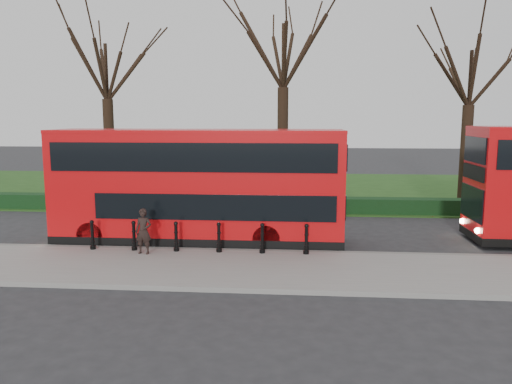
{
  "coord_description": "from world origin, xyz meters",
  "views": [
    {
      "loc": [
        2.8,
        -18.08,
        4.83
      ],
      "look_at": [
        1.28,
        0.5,
        2.0
      ],
      "focal_mm": 35.0,
      "sensor_mm": 36.0,
      "label": 1
    }
  ],
  "objects": [
    {
      "name": "bollard_row",
      "position": [
        -0.62,
        -1.35,
        0.65
      ],
      "size": [
        7.72,
        0.15,
        1.0
      ],
      "color": "black",
      "rests_on": "pavement"
    },
    {
      "name": "pedestrian",
      "position": [
        -2.41,
        -1.76,
        0.94
      ],
      "size": [
        0.6,
        0.43,
        1.57
      ],
      "primitive_type": "imported",
      "rotation": [
        0.0,
        0.0,
        -0.09
      ],
      "color": "black",
      "rests_on": "pavement"
    },
    {
      "name": "bus_lead",
      "position": [
        -0.92,
        0.4,
        2.19
      ],
      "size": [
        10.91,
        2.51,
        4.34
      ],
      "color": "red",
      "rests_on": "ground"
    },
    {
      "name": "tree_mid",
      "position": [
        2.0,
        10.0,
        8.49
      ],
      "size": [
        7.47,
        7.47,
        11.68
      ],
      "color": "black",
      "rests_on": "ground"
    },
    {
      "name": "grass_verge",
      "position": [
        0.0,
        15.0,
        0.03
      ],
      "size": [
        60.0,
        18.0,
        0.06
      ],
      "primitive_type": "cube",
      "color": "#204517",
      "rests_on": "ground"
    },
    {
      "name": "kerb",
      "position": [
        0.0,
        -1.0,
        0.07
      ],
      "size": [
        60.0,
        0.25,
        0.16
      ],
      "primitive_type": "cube",
      "color": "slate",
      "rests_on": "ground"
    },
    {
      "name": "yellow_line_outer",
      "position": [
        0.0,
        -0.7,
        0.01
      ],
      "size": [
        60.0,
        0.1,
        0.01
      ],
      "primitive_type": "cube",
      "color": "yellow",
      "rests_on": "ground"
    },
    {
      "name": "ground",
      "position": [
        0.0,
        0.0,
        0.0
      ],
      "size": [
        120.0,
        120.0,
        0.0
      ],
      "primitive_type": "plane",
      "color": "#28282B",
      "rests_on": "ground"
    },
    {
      "name": "pavement",
      "position": [
        0.0,
        -3.0,
        0.07
      ],
      "size": [
        60.0,
        4.0,
        0.15
      ],
      "primitive_type": "cube",
      "color": "gray",
      "rests_on": "ground"
    },
    {
      "name": "tree_left",
      "position": [
        -8.0,
        10.0,
        7.67
      ],
      "size": [
        6.76,
        6.76,
        10.56
      ],
      "color": "black",
      "rests_on": "ground"
    },
    {
      "name": "hedge",
      "position": [
        0.0,
        6.8,
        0.4
      ],
      "size": [
        60.0,
        0.9,
        0.8
      ],
      "primitive_type": "cube",
      "color": "black",
      "rests_on": "ground"
    },
    {
      "name": "yellow_line_inner",
      "position": [
        0.0,
        -0.5,
        0.01
      ],
      "size": [
        60.0,
        0.1,
        0.01
      ],
      "primitive_type": "cube",
      "color": "yellow",
      "rests_on": "ground"
    },
    {
      "name": "tree_right",
      "position": [
        12.0,
        10.0,
        7.18
      ],
      "size": [
        6.33,
        6.33,
        9.9
      ],
      "color": "black",
      "rests_on": "ground"
    }
  ]
}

